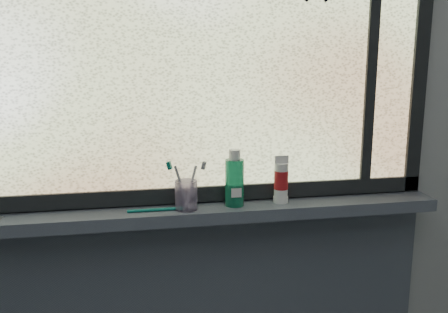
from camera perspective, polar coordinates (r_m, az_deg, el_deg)
name	(u,v)px	position (r m, az deg, el deg)	size (l,w,h in m)	color
wall_back	(190,132)	(1.61, -3.94, 2.81)	(3.00, 0.01, 2.50)	#9EA3A8
windowsill	(194,213)	(1.60, -3.50, -6.49)	(1.62, 0.14, 0.04)	#454C5C
window_pane	(189,43)	(1.57, -3.99, 12.83)	(1.50, 0.01, 1.00)	silver
frame_bottom	(192,194)	(1.63, -3.73, -4.29)	(1.60, 0.03, 0.05)	black
frame_right	(421,44)	(1.82, 21.56, 11.92)	(0.05, 0.03, 1.10)	black
frame_mullion	(372,43)	(1.74, 16.55, 12.29)	(0.04, 0.03, 1.00)	black
toothbrush_cup	(186,195)	(1.56, -4.34, -4.42)	(0.07, 0.07, 0.09)	#A18DBA
toothbrush_lying	(157,209)	(1.56, -7.66, -5.95)	(0.23, 0.02, 0.02)	#0C6D60
mouthwash_bottle	(235,178)	(1.59, 1.21, -2.45)	(0.06, 0.06, 0.15)	#1B8B62
cream_tube	(281,178)	(1.63, 6.55, -2.42)	(0.04, 0.04, 0.11)	silver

